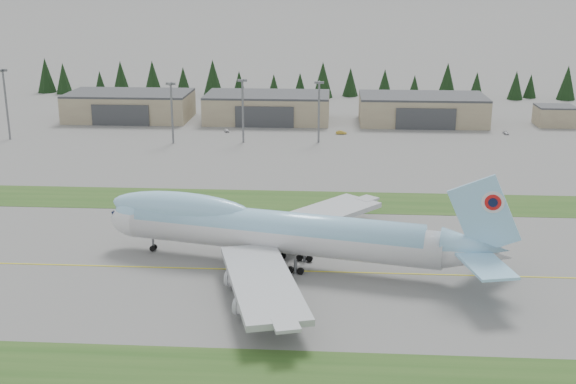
# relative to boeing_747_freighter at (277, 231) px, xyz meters

# --- Properties ---
(ground) EXTENTS (7000.00, 7000.00, 0.00)m
(ground) POSITION_rel_boeing_747_freighter_xyz_m (-0.51, -2.95, -7.15)
(ground) COLOR #5E5E5C
(ground) RESTS_ON ground
(grass_strip_near) EXTENTS (400.00, 14.00, 0.08)m
(grass_strip_near) POSITION_rel_boeing_747_freighter_xyz_m (-0.51, -40.95, -7.15)
(grass_strip_near) COLOR #294F1C
(grass_strip_near) RESTS_ON ground
(grass_strip_far) EXTENTS (400.00, 18.00, 0.08)m
(grass_strip_far) POSITION_rel_boeing_747_freighter_xyz_m (-0.51, 42.05, -7.15)
(grass_strip_far) COLOR #294F1C
(grass_strip_far) RESTS_ON ground
(taxiway_line_main) EXTENTS (400.00, 0.40, 0.02)m
(taxiway_line_main) POSITION_rel_boeing_747_freighter_xyz_m (-0.51, -2.95, -7.15)
(taxiway_line_main) COLOR gold
(taxiway_line_main) RESTS_ON ground
(boeing_747_freighter) EXTENTS (82.61, 69.35, 21.68)m
(boeing_747_freighter) POSITION_rel_boeing_747_freighter_xyz_m (0.00, 0.00, 0.00)
(boeing_747_freighter) COLOR silver
(boeing_747_freighter) RESTS_ON ground
(hangar_left) EXTENTS (48.00, 26.60, 10.80)m
(hangar_left) POSITION_rel_boeing_747_freighter_xyz_m (-70.51, 146.94, -1.76)
(hangar_left) COLOR gray
(hangar_left) RESTS_ON ground
(hangar_center) EXTENTS (48.00, 26.60, 10.80)m
(hangar_center) POSITION_rel_boeing_747_freighter_xyz_m (-15.51, 146.94, -1.76)
(hangar_center) COLOR gray
(hangar_center) RESTS_ON ground
(hangar_right) EXTENTS (48.00, 26.60, 10.80)m
(hangar_right) POSITION_rel_boeing_747_freighter_xyz_m (44.49, 146.94, -1.76)
(hangar_right) COLOR gray
(hangar_right) RESTS_ON ground
(control_shed) EXTENTS (14.00, 12.00, 7.60)m
(control_shed) POSITION_rel_boeing_747_freighter_xyz_m (94.49, 145.05, -3.35)
(control_shed) COLOR gray
(control_shed) RESTS_ON ground
(floodlight_masts) EXTENTS (110.99, 7.98, 24.40)m
(floodlight_masts) POSITION_rel_boeing_747_freighter_xyz_m (-41.65, 107.83, 8.28)
(floodlight_masts) COLOR slate
(floodlight_masts) RESTS_ON ground
(service_vehicle_a) EXTENTS (2.54, 3.71, 1.17)m
(service_vehicle_a) POSITION_rel_boeing_747_freighter_xyz_m (-28.62, 125.10, -7.15)
(service_vehicle_a) COLOR silver
(service_vehicle_a) RESTS_ON ground
(service_vehicle_b) EXTENTS (3.96, 1.57, 1.29)m
(service_vehicle_b) POSITION_rel_boeing_747_freighter_xyz_m (13.28, 123.81, -7.15)
(service_vehicle_b) COLOR #B08F2C
(service_vehicle_b) RESTS_ON ground
(service_vehicle_c) EXTENTS (1.90, 3.76, 1.05)m
(service_vehicle_c) POSITION_rel_boeing_747_freighter_xyz_m (72.64, 127.74, -7.15)
(service_vehicle_c) COLOR #B6B7BB
(service_vehicle_c) RESTS_ON ground
(conifer_belt) EXTENTS (273.41, 16.95, 16.99)m
(conifer_belt) POSITION_rel_boeing_747_freighter_xyz_m (-9.87, 208.35, 0.23)
(conifer_belt) COLOR black
(conifer_belt) RESTS_ON ground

